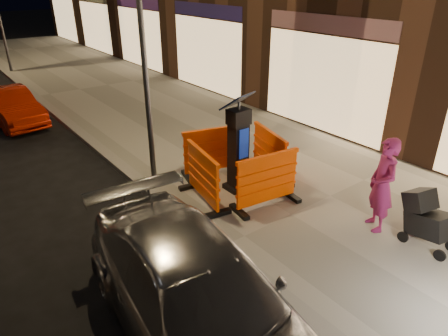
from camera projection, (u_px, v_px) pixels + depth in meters
ground_plane at (222, 253)px, 7.26m from camera, size 120.00×120.00×0.00m
sidewalk at (330, 199)px, 8.86m from camera, size 6.00×60.00×0.15m
kerb at (222, 250)px, 7.22m from camera, size 0.30×60.00×0.15m
parking_kiosk at (238, 146)px, 8.69m from camera, size 0.79×0.79×2.10m
barrier_front at (267, 181)px, 8.22m from camera, size 1.57×0.81×1.17m
barrier_back at (213, 151)px, 9.58m from camera, size 1.62×1.00×1.17m
barrier_kerbside at (203, 177)px, 8.38m from camera, size 0.88×1.59×1.17m
barrier_bldgside at (269, 154)px, 9.42m from camera, size 0.98×1.61×1.17m
car_red at (15, 123)px, 13.57m from camera, size 1.56×3.65×1.17m
man at (382, 185)px, 7.34m from camera, size 0.73×0.80×1.84m
stroller at (431, 221)px, 6.98m from camera, size 0.70×0.93×1.04m
street_lamp_mid at (143, 51)px, 8.16m from camera, size 0.12×0.12×6.00m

